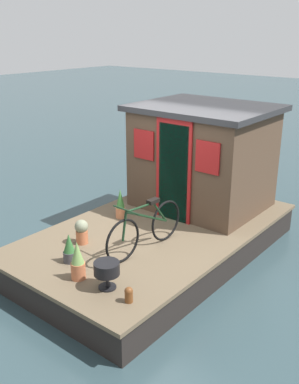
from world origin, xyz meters
TOP-DOWN VIEW (x-y plane):
  - ground_plane at (0.00, 0.00)m, footprint 60.00×60.00m
  - houseboat_deck at (0.00, 0.00)m, footprint 4.95×2.85m
  - houseboat_cabin at (1.36, 0.00)m, footprint 2.00×2.39m
  - bicycle at (-0.75, -0.37)m, footprint 1.62×0.50m
  - potted_plant_thyme at (-1.95, -0.19)m, footprint 0.20×0.20m
  - potted_plant_lavender at (-0.07, 0.76)m, footprint 0.17×0.17m
  - potted_plant_fern at (-1.20, 0.56)m, footprint 0.21×0.21m
  - potted_plant_ivy at (-1.72, 0.25)m, footprint 0.19×0.19m
  - charcoal_grill at (-1.87, -0.65)m, footprint 0.34×0.34m
  - mooring_bollard at (-1.93, -1.08)m, footprint 0.11×0.11m

SIDE VIEW (x-z plane):
  - ground_plane at x=0.00m, z-range 0.00..0.00m
  - houseboat_deck at x=0.00m, z-range 0.00..0.51m
  - mooring_bollard at x=-1.93m, z-range 0.52..0.72m
  - potted_plant_fern at x=-1.20m, z-range 0.52..0.91m
  - potted_plant_ivy at x=-1.72m, z-range 0.50..0.94m
  - potted_plant_lavender at x=-0.07m, z-range 0.50..1.04m
  - potted_plant_thyme at x=-1.95m, z-range 0.50..1.04m
  - charcoal_grill at x=-1.87m, z-range 0.60..0.97m
  - bicycle at x=-0.75m, z-range 0.48..1.28m
  - houseboat_cabin at x=1.36m, z-range 0.52..2.42m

